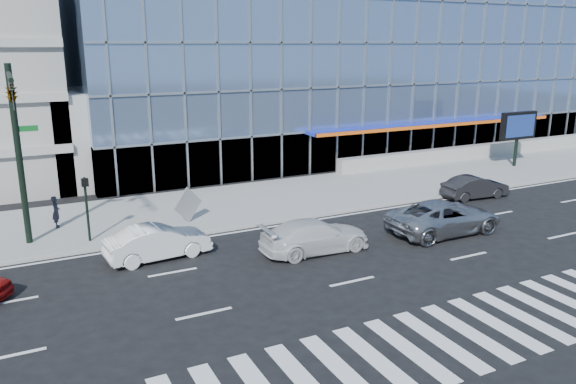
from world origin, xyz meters
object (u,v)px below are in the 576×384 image
Objects in this scene: ped_signal_post at (86,199)px; dark_sedan at (475,187)px; pedestrian at (56,212)px; marquee_sign at (518,127)px; tilted_panel at (188,205)px; traffic_signal at (14,114)px; white_suv at (315,236)px; white_sedan at (158,242)px; silver_suv at (445,217)px.

ped_signal_post reaches higher than dark_sedan.
pedestrian is (-22.82, 4.78, 0.27)m from dark_sedan.
ped_signal_post is at bearing -174.29° from marquee_sign.
tilted_panel is (4.90, 0.72, -1.07)m from ped_signal_post.
traffic_signal is 13.52m from white_suv.
white_sedan is 4.62m from tilted_panel.
ped_signal_post is 16.84m from silver_suv.
ped_signal_post is at bearing 164.26° from tilted_panel.
silver_suv is at bearing -117.31° from pedestrian.
marquee_sign is at bearing 5.71° from ped_signal_post.
tilted_panel reaches higher than pedestrian.
dark_sedan is at bearing -33.16° from tilted_panel.
marquee_sign is at bearing -18.94° from tilted_panel.
tilted_panel reaches higher than dark_sedan.
white_sedan is 1.09× the size of dark_sedan.
silver_suv is at bearing -21.08° from ped_signal_post.
traffic_signal is 2.67× the size of ped_signal_post.
silver_suv is at bearing -17.32° from traffic_signal.
traffic_signal is at bearing 157.87° from pedestrian.
white_sedan is 6.96m from pedestrian.
silver_suv is 13.59m from white_sedan.
traffic_signal is 6.28m from pedestrian.
pedestrian is 6.41m from tilted_panel.
silver_suv is 3.65× the size of pedestrian.
traffic_signal is 1.80× the size of white_sedan.
silver_suv is 7.27m from dark_sedan.
white_suv is at bearing -114.88° from white_sedan.
marquee_sign reaches higher than dark_sedan.
marquee_sign reaches higher than white_sedan.
white_suv is at bearing -129.25° from pedestrian.
ped_signal_post reaches higher than pedestrian.
ped_signal_post reaches higher than tilted_panel.
pedestrian reaches higher than silver_suv.
traffic_signal is 9.05m from tilted_panel.
pedestrian reaches higher than white_suv.
tilted_panel is at bearing 33.03° from white_suv.
dark_sedan is (12.87, 3.50, -0.06)m from white_suv.
marquee_sign is at bearing -67.94° from white_suv.
ped_signal_post is at bearing 58.95° from white_suv.
pedestrian is at bearing -179.62° from marquee_sign.
white_suv is 7.31m from tilted_panel.
pedestrian is (-16.82, 8.88, 0.14)m from silver_suv.
pedestrian is (1.34, 3.21, -5.22)m from traffic_signal.
traffic_signal is 1.60× the size of white_suv.
ped_signal_post is 0.67× the size of white_sedan.
silver_suv is 12.72m from tilted_panel.
tilted_panel is at bearing -108.78° from pedestrian.
marquee_sign is at bearing -82.72° from white_sedan.
marquee_sign is 3.08× the size of tilted_panel.
ped_signal_post is 0.60× the size of white_suv.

